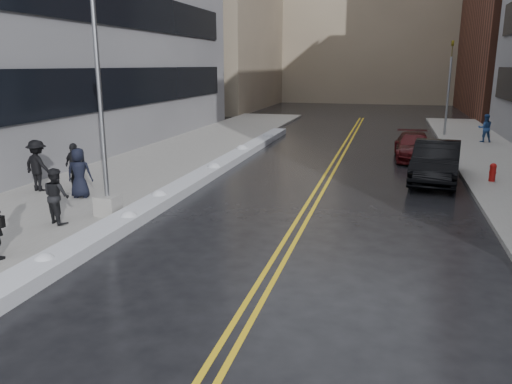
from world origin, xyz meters
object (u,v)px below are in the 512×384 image
Objects in this scene: lamppost at (103,138)px; car_maroon at (414,146)px; pedestrian_c at (79,173)px; pedestrian_east at (485,128)px; pedestrian_b at (57,196)px; car_black at (436,162)px; pedestrian_e at (38,166)px; traffic_signal at (449,85)px; fire_hydrant at (493,171)px; pedestrian_d at (75,166)px.

car_maroon is (9.49, 13.04, -1.88)m from lamppost.
pedestrian_c is 1.05× the size of pedestrian_east.
pedestrian_b is 0.33× the size of car_black.
pedestrian_east is (14.74, 20.31, 0.01)m from pedestrian_b.
pedestrian_b is at bearing -127.61° from car_maroon.
car_maroon is (13.54, 10.97, -0.44)m from pedestrian_e.
pedestrian_b is 0.36× the size of car_maroon.
pedestrian_east is (1.98, -2.80, -2.42)m from traffic_signal.
fire_hydrant is at bearing 7.71° from car_black.
pedestrian_d is at bearing -63.26° from pedestrian_c.
lamppost is 4.07× the size of pedestrian_e.
car_maroon is at bearing 50.20° from pedestrian_east.
pedestrian_d is 14.11m from car_black.
pedestrian_e is at bearing -128.51° from traffic_signal.
pedestrian_e is (-3.10, 3.19, 0.12)m from pedestrian_b.
pedestrian_d is at bearing -150.43° from car_black.
lamppost is 1.27× the size of traffic_signal.
pedestrian_c is 23.65m from pedestrian_east.
pedestrian_e is 15.38m from car_black.
traffic_signal is at bearing 92.05° from fire_hydrant.
pedestrian_d is (-14.71, -19.37, -2.39)m from traffic_signal.
traffic_signal is 14.35m from car_black.
pedestrian_e reaches higher than car_black.
pedestrian_b reaches higher than car_maroon.
lamppost is at bearing 127.76° from pedestrian_c.
lamppost is 4.66× the size of pedestrian_b.
pedestrian_e is at bearing -26.84° from pedestrian_c.
pedestrian_e is (-16.36, -5.93, 0.54)m from fire_hydrant.
pedestrian_east is at bearing -145.81° from pedestrian_c.
pedestrian_east is (17.83, 17.13, -0.11)m from pedestrian_e.
fire_hydrant is 0.16× the size of car_maroon.
pedestrian_c is 1.35m from pedestrian_d.
pedestrian_east reaches higher than fire_hydrant.
traffic_signal reaches higher than pedestrian_e.
traffic_signal is 26.51m from pedestrian_b.
pedestrian_e is 17.43m from car_maroon.
car_maroon is at bearing 104.69° from car_black.
traffic_signal reaches higher than fire_hydrant.
pedestrian_e is 0.42× the size of car_maroon.
pedestrian_b is 0.94× the size of pedestrian_c.
pedestrian_c is at bearing -42.99° from pedestrian_b.
pedestrian_c is at bearing -136.39° from car_maroon.
pedestrian_d reaches higher than pedestrian_east.
pedestrian_c is (-2.03, 1.61, -1.52)m from lamppost.
pedestrian_d is at bearing 39.83° from pedestrian_east.
car_maroon is (11.52, 11.43, -0.37)m from pedestrian_c.
fire_hydrant is 17.41m from pedestrian_e.
pedestrian_east is at bearing 54.34° from lamppost.
pedestrian_d is (-15.21, -5.37, 0.46)m from fire_hydrant.
lamppost is 1.52× the size of car_black.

